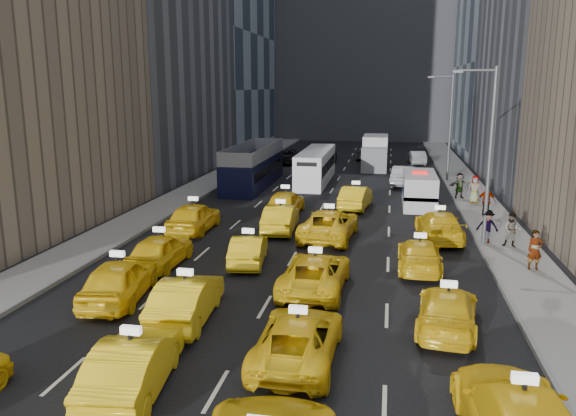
% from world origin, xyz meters
% --- Properties ---
extents(ground, '(160.00, 160.00, 0.00)m').
position_xyz_m(ground, '(0.00, 0.00, 0.00)').
color(ground, black).
rests_on(ground, ground).
extents(sidewalk_west, '(3.00, 90.00, 0.15)m').
position_xyz_m(sidewalk_west, '(-10.50, 25.00, 0.07)').
color(sidewalk_west, gray).
rests_on(sidewalk_west, ground).
extents(sidewalk_east, '(3.00, 90.00, 0.15)m').
position_xyz_m(sidewalk_east, '(10.50, 25.00, 0.07)').
color(sidewalk_east, gray).
rests_on(sidewalk_east, ground).
extents(curb_west, '(0.15, 90.00, 0.18)m').
position_xyz_m(curb_west, '(-9.05, 25.00, 0.09)').
color(curb_west, slate).
rests_on(curb_west, ground).
extents(curb_east, '(0.15, 90.00, 0.18)m').
position_xyz_m(curb_east, '(9.05, 25.00, 0.09)').
color(curb_east, slate).
rests_on(curb_east, ground).
extents(building_backdrop, '(30.00, 12.00, 40.00)m').
position_xyz_m(building_backdrop, '(0.00, 72.00, 20.00)').
color(building_backdrop, slate).
rests_on(building_backdrop, ground).
extents(streetlight_near, '(2.15, 0.22, 9.00)m').
position_xyz_m(streetlight_near, '(9.18, 12.00, 4.92)').
color(streetlight_near, '#595B60').
rests_on(streetlight_near, ground).
extents(streetlight_far, '(2.15, 0.22, 9.00)m').
position_xyz_m(streetlight_far, '(9.18, 32.00, 4.92)').
color(streetlight_far, '#595B60').
rests_on(streetlight_far, ground).
extents(taxi_1, '(2.22, 4.88, 1.55)m').
position_xyz_m(taxi_1, '(-2.16, -4.41, 0.78)').
color(taxi_1, yellow).
rests_on(taxi_1, ground).
extents(taxi_4, '(2.57, 5.06, 1.65)m').
position_xyz_m(taxi_4, '(-5.61, 1.63, 0.82)').
color(taxi_4, yellow).
rests_on(taxi_4, ground).
extents(taxi_5, '(2.02, 4.87, 1.57)m').
position_xyz_m(taxi_5, '(-2.41, 0.30, 0.78)').
color(taxi_5, yellow).
rests_on(taxi_5, ground).
extents(taxi_6, '(2.38, 5.06, 1.40)m').
position_xyz_m(taxi_6, '(1.90, -1.88, 0.70)').
color(taxi_6, yellow).
rests_on(taxi_6, ground).
extents(taxi_7, '(2.47, 4.92, 1.37)m').
position_xyz_m(taxi_7, '(6.50, 1.24, 0.69)').
color(taxi_7, yellow).
rests_on(taxi_7, ground).
extents(taxi_8, '(1.86, 4.54, 1.54)m').
position_xyz_m(taxi_8, '(-5.69, 5.76, 0.77)').
color(taxi_8, yellow).
rests_on(taxi_8, ground).
extents(taxi_9, '(1.95, 4.27, 1.36)m').
position_xyz_m(taxi_9, '(-1.86, 6.91, 0.68)').
color(taxi_9, yellow).
rests_on(taxi_9, ground).
extents(taxi_10, '(2.57, 5.34, 1.47)m').
position_xyz_m(taxi_10, '(1.62, 4.08, 0.73)').
color(taxi_10, yellow).
rests_on(taxi_10, ground).
extents(taxi_11, '(1.95, 4.68, 1.35)m').
position_xyz_m(taxi_11, '(5.86, 7.53, 0.68)').
color(taxi_11, yellow).
rests_on(taxi_11, ground).
extents(taxi_12, '(1.99, 4.93, 1.68)m').
position_xyz_m(taxi_12, '(-6.35, 12.08, 0.84)').
color(taxi_12, yellow).
rests_on(taxi_12, ground).
extents(taxi_13, '(1.85, 4.69, 1.52)m').
position_xyz_m(taxi_13, '(-1.54, 12.98, 0.76)').
color(taxi_13, yellow).
rests_on(taxi_13, ground).
extents(taxi_14, '(3.02, 5.82, 1.57)m').
position_xyz_m(taxi_14, '(1.32, 11.98, 0.78)').
color(taxi_14, yellow).
rests_on(taxi_14, ground).
extents(taxi_15, '(2.49, 5.42, 1.53)m').
position_xyz_m(taxi_15, '(7.13, 12.81, 0.77)').
color(taxi_15, yellow).
rests_on(taxi_15, ground).
extents(taxi_16, '(2.03, 4.75, 1.60)m').
position_xyz_m(taxi_16, '(-2.05, 17.14, 0.80)').
color(taxi_16, yellow).
rests_on(taxi_16, ground).
extents(taxi_17, '(2.12, 4.79, 1.53)m').
position_xyz_m(taxi_17, '(2.24, 19.83, 0.77)').
color(taxi_17, yellow).
rests_on(taxi_17, ground).
extents(nypd_van, '(2.65, 5.78, 2.41)m').
position_xyz_m(nypd_van, '(6.45, 21.43, 1.09)').
color(nypd_van, silver).
rests_on(nypd_van, ground).
extents(double_decker, '(2.97, 11.60, 3.35)m').
position_xyz_m(double_decker, '(-6.51, 26.92, 1.66)').
color(double_decker, black).
rests_on(double_decker, ground).
extents(city_bus, '(2.64, 10.72, 2.75)m').
position_xyz_m(city_bus, '(-1.76, 29.68, 1.36)').
color(city_bus, white).
rests_on(city_bus, ground).
extents(box_truck, '(2.85, 7.13, 3.20)m').
position_xyz_m(box_truck, '(2.94, 38.84, 1.57)').
color(box_truck, silver).
rests_on(box_truck, ground).
extents(misc_car_0, '(2.25, 5.11, 1.63)m').
position_xyz_m(misc_car_0, '(5.59, 29.52, 0.82)').
color(misc_car_0, '#A9ABB1').
rests_on(misc_car_0, ground).
extents(misc_car_1, '(2.99, 5.66, 1.52)m').
position_xyz_m(misc_car_1, '(-5.97, 40.91, 0.76)').
color(misc_car_1, black).
rests_on(misc_car_1, ground).
extents(misc_car_2, '(2.58, 5.39, 1.52)m').
position_xyz_m(misc_car_2, '(1.93, 45.77, 0.76)').
color(misc_car_2, slate).
rests_on(misc_car_2, ground).
extents(misc_car_3, '(2.00, 4.36, 1.45)m').
position_xyz_m(misc_car_3, '(-2.14, 43.45, 0.72)').
color(misc_car_3, black).
rests_on(misc_car_3, ground).
extents(misc_car_4, '(1.89, 4.34, 1.39)m').
position_xyz_m(misc_car_4, '(7.19, 42.88, 0.69)').
color(misc_car_4, '#9B9CA2').
rests_on(misc_car_4, ground).
extents(pedestrian_0, '(0.70, 0.51, 1.79)m').
position_xyz_m(pedestrian_0, '(10.80, 7.93, 1.04)').
color(pedestrian_0, gray).
rests_on(pedestrian_0, sidewalk_east).
extents(pedestrian_1, '(0.95, 0.69, 1.76)m').
position_xyz_m(pedestrian_1, '(10.55, 11.47, 1.03)').
color(pedestrian_1, gray).
rests_on(pedestrian_1, sidewalk_east).
extents(pedestrian_2, '(1.19, 0.67, 1.74)m').
position_xyz_m(pedestrian_2, '(9.45, 12.05, 1.02)').
color(pedestrian_2, gray).
rests_on(pedestrian_2, sidewalk_east).
extents(pedestrian_3, '(1.13, 0.54, 1.91)m').
position_xyz_m(pedestrian_3, '(10.35, 18.36, 1.10)').
color(pedestrian_3, gray).
rests_on(pedestrian_3, sidewalk_east).
extents(pedestrian_4, '(1.00, 0.63, 1.92)m').
position_xyz_m(pedestrian_4, '(10.23, 22.40, 1.11)').
color(pedestrian_4, gray).
rests_on(pedestrian_4, sidewalk_east).
extents(pedestrian_5, '(1.75, 0.92, 1.82)m').
position_xyz_m(pedestrian_5, '(9.41, 23.99, 1.06)').
color(pedestrian_5, gray).
rests_on(pedestrian_5, sidewalk_east).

